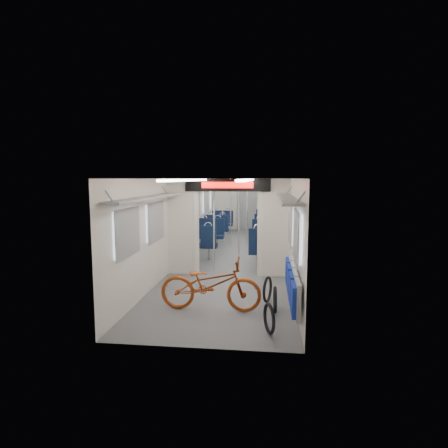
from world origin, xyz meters
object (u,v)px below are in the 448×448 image
seat_bay_near_left (206,236)px  stanchion_near_left (214,225)px  seat_bay_near_right (267,240)px  stanchion_far_right (247,212)px  bicycle (210,284)px  bike_hoop_b (275,301)px  seat_bay_far_left (220,224)px  bike_hoop_c (267,291)px  stanchion_far_left (231,213)px  bike_hoop_a (269,320)px  flip_bench (292,283)px  seat_bay_far_right (267,223)px  stanchion_near_right (239,226)px

seat_bay_near_left → stanchion_near_left: stanchion_near_left is taller
stanchion_near_left → seat_bay_near_right: bearing=46.4°
stanchion_far_right → bicycle: bearing=-92.3°
bike_hoop_b → seat_bay_near_left: 5.31m
seat_bay_far_left → stanchion_near_left: stanchion_near_left is taller
bike_hoop_c → stanchion_far_right: 6.19m
stanchion_far_right → seat_bay_far_left: bearing=126.4°
seat_bay_near_right → stanchion_far_left: stanchion_far_left is taller
stanchion_far_left → stanchion_far_right: bearing=30.2°
bicycle → bike_hoop_b: size_ratio=3.84×
stanchion_far_left → stanchion_far_right: 0.63m
stanchion_near_left → seat_bay_near_left: bearing=105.2°
bike_hoop_a → seat_bay_near_right: seat_bay_near_right is taller
bike_hoop_b → seat_bay_near_left: (-2.02, 4.90, 0.34)m
seat_bay_near_right → seat_bay_far_left: bearing=115.5°
seat_bay_far_left → flip_bench: bearing=-74.7°
bike_hoop_a → seat_bay_far_right: 9.20m
seat_bay_far_right → stanchion_near_right: (-0.70, -5.47, 0.59)m
flip_bench → seat_bay_far_left: 8.69m
bicycle → stanchion_near_right: size_ratio=0.77×
bike_hoop_a → stanchion_far_right: bearing=95.7°
bike_hoop_a → flip_bench: bearing=62.2°
flip_bench → stanchion_near_right: size_ratio=0.92×
seat_bay_near_left → stanchion_far_right: (1.17, 1.71, 0.61)m
bike_hoop_a → seat_bay_far_right: size_ratio=0.21×
seat_bay_far_right → stanchion_near_right: stanchion_near_right is taller
seat_bay_near_right → bicycle: bearing=-102.8°
bike_hoop_c → seat_bay_far_left: (-1.89, 7.66, 0.31)m
bike_hoop_b → seat_bay_near_right: seat_bay_near_right is taller
bike_hoop_b → stanchion_far_right: bearing=97.3°
bike_hoop_b → stanchion_far_right: 6.73m
seat_bay_near_right → seat_bay_far_right: seat_bay_near_right is taller
bike_hoop_b → stanchion_near_left: size_ratio=0.20×
seat_bay_far_left → stanchion_far_right: stanchion_far_right is taller
seat_bay_near_left → seat_bay_near_right: 1.97m
seat_bay_far_left → stanchion_far_left: 2.10m
bicycle → seat_bay_far_left: bearing=7.1°
bike_hoop_a → stanchion_far_left: (-1.29, 7.19, 0.94)m
stanchion_near_right → stanchion_far_left: bearing=98.9°
flip_bench → stanchion_far_right: 6.91m
stanchion_far_left → stanchion_far_right: size_ratio=1.00×
bike_hoop_c → seat_bay_near_right: seat_bay_near_right is taller
seat_bay_far_right → bike_hoop_c: bearing=-89.9°
stanchion_far_left → seat_bay_far_right: bearing=58.1°
bike_hoop_a → stanchion_near_right: 3.91m
stanchion_far_left → stanchion_far_right: (0.54, 0.32, 0.00)m
bike_hoop_b → bike_hoop_c: (-0.13, 0.53, 0.02)m
stanchion_far_right → stanchion_far_left: bearing=-149.8°
bike_hoop_a → seat_bay_near_right: bearing=90.5°
seat_bay_far_right → stanchion_near_left: stanchion_near_left is taller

